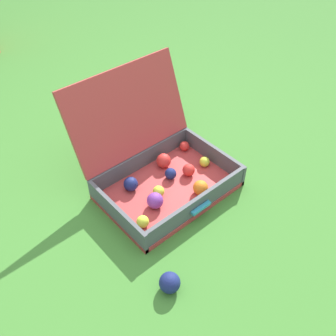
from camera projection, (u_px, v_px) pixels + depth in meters
name	position (u px, v px, depth m)	size (l,w,h in m)	color
ground_plane	(156.00, 200.00, 1.84)	(16.00, 16.00, 0.00)	#3D7A2D
open_suitcase	(157.00, 165.00, 1.85)	(0.63, 0.61, 0.52)	#B23838
stray_ball_on_grass	(170.00, 283.00, 1.46)	(0.08, 0.08, 0.08)	navy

